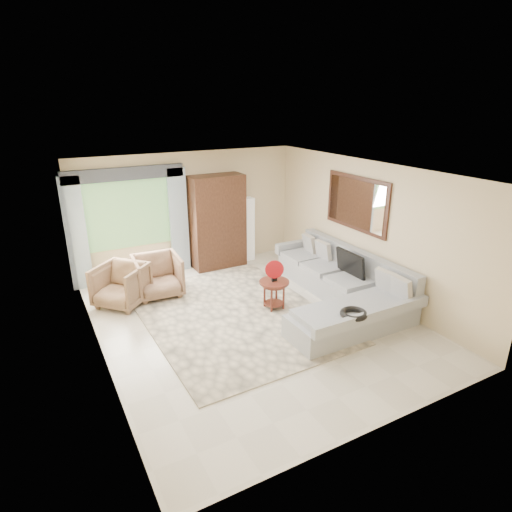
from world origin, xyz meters
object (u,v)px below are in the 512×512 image
potted_plant (103,276)px  armoire (218,222)px  tv_screen (350,264)px  floor_lamp (248,229)px  coffee_table (274,294)px  armchair_left (121,285)px  sectional_sofa (341,289)px  armchair_right (158,276)px

potted_plant → armoire: bearing=0.2°
tv_screen → floor_lamp: bearing=103.7°
coffee_table → floor_lamp: (0.79, 2.55, 0.46)m
tv_screen → potted_plant: size_ratio=1.46×
tv_screen → armchair_left: 4.32m
armchair_left → armoire: (2.41, 0.99, 0.66)m
armchair_left → floor_lamp: 3.40m
armchair_left → armoire: 2.69m
armoire → sectional_sofa: bearing=-66.9°
armchair_right → armoire: (1.69, 0.91, 0.64)m
armchair_right → floor_lamp: 2.69m
sectional_sofa → armchair_left: bearing=152.4°
armchair_left → armchair_right: bearing=52.8°
coffee_table → armchair_left: 2.85m
potted_plant → floor_lamp: size_ratio=0.34×
armchair_right → armoire: size_ratio=0.42×
tv_screen → potted_plant: tv_screen is taller
armchair_left → armchair_right: (0.72, 0.08, 0.01)m
coffee_table → armchair_left: armchair_left is taller
sectional_sofa → armchair_left: size_ratio=4.00×
sectional_sofa → floor_lamp: bearing=98.3°
coffee_table → floor_lamp: size_ratio=0.37×
potted_plant → armchair_right: bearing=-45.3°
coffee_table → potted_plant: (-2.59, 2.49, -0.03)m
sectional_sofa → floor_lamp: size_ratio=2.31×
sectional_sofa → armoire: armoire is taller
armoire → potted_plant: bearing=-179.8°
floor_lamp → sectional_sofa: bearing=-81.7°
sectional_sofa → tv_screen: (0.27, 0.09, 0.44)m
coffee_table → armchair_left: size_ratio=0.63×
sectional_sofa → armchair_left: sectional_sofa is taller
armchair_left → floor_lamp: (3.21, 1.05, 0.36)m
tv_screen → coffee_table: bearing=168.2°
tv_screen → coffee_table: size_ratio=1.35×
tv_screen → coffee_table: (-1.49, 0.31, -0.43)m
armchair_left → sectional_sofa: bearing=18.7°
sectional_sofa → armoire: (-1.23, 2.90, 0.77)m
armchair_left → potted_plant: size_ratio=1.71×
armchair_left → floor_lamp: size_ratio=0.58×
sectional_sofa → tv_screen: 0.52m
armoire → armchair_left: bearing=-157.7°
sectional_sofa → coffee_table: (-1.22, 0.40, 0.00)m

